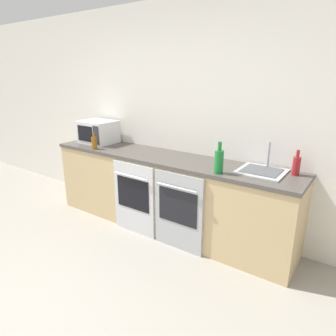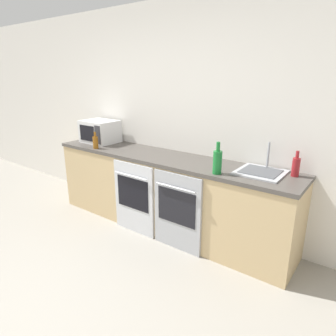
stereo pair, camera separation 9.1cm
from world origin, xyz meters
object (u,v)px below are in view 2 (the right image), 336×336
sink (261,171)px  bottle_red (296,166)px  bottle_amber (96,142)px  oven_right (177,212)px  bottle_green (217,161)px  microwave (100,131)px  oven_left (134,198)px

sink → bottle_red: bearing=17.9°
bottle_amber → bottle_red: (2.31, 0.38, 0.01)m
oven_right → sink: sink is taller
bottle_amber → bottle_red: 2.34m
bottle_amber → bottle_green: (1.70, 0.02, 0.04)m
oven_right → bottle_green: bearing=14.5°
oven_right → bottle_amber: bottle_amber is taller
microwave → bottle_green: size_ratio=1.52×
bottle_green → sink: bearing=39.4°
oven_right → microwave: 1.70m
microwave → sink: microwave is taller
bottle_red → microwave: bearing=-177.9°
microwave → oven_left: bearing=-21.4°
oven_left → bottle_red: 1.76m
bottle_red → sink: 0.31m
bottle_green → sink: bottle_green is taller
oven_right → sink: 0.94m
bottle_green → bottle_amber: bearing=-179.4°
microwave → sink: 2.26m
microwave → sink: size_ratio=1.08×
oven_right → bottle_amber: size_ratio=4.01×
microwave → bottle_red: microwave is taller
sink → oven_left: bearing=-164.5°
bottle_red → sink: sink is taller
microwave → sink: (2.25, 0.00, -0.13)m
sink → oven_right: bearing=-152.7°
oven_right → sink: size_ratio=1.96×
bottle_amber → oven_left: bearing=-6.7°
oven_right → bottle_green: 0.71m
oven_right → bottle_red: bearing=24.8°
oven_left → bottle_amber: (-0.70, 0.08, 0.55)m
oven_left → bottle_green: 1.16m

